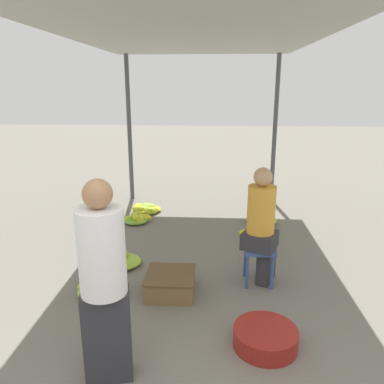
{
  "coord_description": "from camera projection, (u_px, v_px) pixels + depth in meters",
  "views": [
    {
      "loc": [
        0.26,
        -1.36,
        2.15
      ],
      "look_at": [
        0.0,
        2.86,
        0.95
      ],
      "focal_mm": 35.0,
      "sensor_mm": 36.0,
      "label": 1
    }
  ],
  "objects": [
    {
      "name": "basin_black",
      "position": [
        265.0,
        338.0,
        3.19
      ],
      "size": [
        0.55,
        0.55,
        0.17
      ],
      "color": "maroon",
      "rests_on": "ground"
    },
    {
      "name": "canopy_tarp",
      "position": [
        193.0,
        30.0,
        4.04
      ],
      "size": [
        3.13,
        5.8,
        0.04
      ],
      "primitive_type": "cube",
      "color": "#9EA399",
      "rests_on": "canopy_post_front_left"
    },
    {
      "name": "vendor_seated",
      "position": [
        262.0,
        225.0,
        4.06
      ],
      "size": [
        0.45,
        0.45,
        1.33
      ],
      "color": "#2D2D33",
      "rests_on": "ground"
    },
    {
      "name": "banana_pile_left_3",
      "position": [
        136.0,
        219.0,
        6.07
      ],
      "size": [
        0.48,
        0.4,
        0.2
      ],
      "color": "#9CC330",
      "rests_on": "ground"
    },
    {
      "name": "vendor_foreground",
      "position": [
        104.0,
        281.0,
        2.66
      ],
      "size": [
        0.4,
        0.4,
        1.56
      ],
      "color": "#2D2D33",
      "rests_on": "ground"
    },
    {
      "name": "canopy_post_back_left",
      "position": [
        129.0,
        130.0,
        7.09
      ],
      "size": [
        0.08,
        0.08,
        2.71
      ],
      "primitive_type": "cylinder",
      "color": "#4C4C51",
      "rests_on": "ground"
    },
    {
      "name": "stool",
      "position": [
        259.0,
        254.0,
        4.15
      ],
      "size": [
        0.34,
        0.34,
        0.43
      ],
      "color": "#384C84",
      "rests_on": "ground"
    },
    {
      "name": "crate_near",
      "position": [
        170.0,
        283.0,
        4.0
      ],
      "size": [
        0.52,
        0.52,
        0.23
      ],
      "color": "brown",
      "rests_on": "ground"
    },
    {
      "name": "banana_pile_right_0",
      "position": [
        260.0,
        218.0,
        6.09
      ],
      "size": [
        0.52,
        0.6,
        0.21
      ],
      "color": "yellow",
      "rests_on": "ground"
    },
    {
      "name": "banana_pile_left_0",
      "position": [
        118.0,
        259.0,
        4.67
      ],
      "size": [
        0.57,
        0.61,
        0.21
      ],
      "color": "#93BF32",
      "rests_on": "ground"
    },
    {
      "name": "banana_pile_right_1",
      "position": [
        258.0,
        232.0,
        5.52
      ],
      "size": [
        0.57,
        0.34,
        0.19
      ],
      "color": "#C4D329",
      "rests_on": "ground"
    },
    {
      "name": "canopy_post_back_right",
      "position": [
        275.0,
        131.0,
        6.93
      ],
      "size": [
        0.08,
        0.08,
        2.71
      ],
      "primitive_type": "cylinder",
      "color": "#4C4C51",
      "rests_on": "ground"
    },
    {
      "name": "banana_pile_left_1",
      "position": [
        99.0,
        287.0,
        4.0
      ],
      "size": [
        0.57,
        0.54,
        0.22
      ],
      "color": "#88BB34",
      "rests_on": "ground"
    },
    {
      "name": "banana_pile_left_2",
      "position": [
        146.0,
        208.0,
        6.61
      ],
      "size": [
        0.52,
        0.56,
        0.15
      ],
      "color": "#C3D229",
      "rests_on": "ground"
    }
  ]
}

